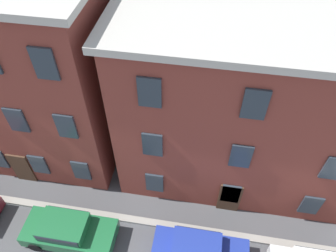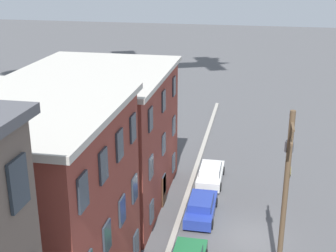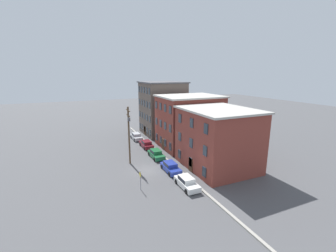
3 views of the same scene
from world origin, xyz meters
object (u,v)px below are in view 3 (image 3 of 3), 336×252
Objects in this scene: car_blue at (171,167)px; car_maroon at (146,144)px; car_green at (156,154)px; utility_pole at (129,132)px; car_silver at (136,136)px; caution_sign at (140,178)px; car_white at (187,182)px.

car_maroon is at bearing 179.09° from car_blue.
utility_pole reaches higher than car_green.
car_green is 1.00× the size of car_blue.
car_silver is at bearing -179.69° from car_blue.
car_silver is 6.39m from car_maroon.
car_silver and car_maroon have the same top height.
car_silver is at bearing 160.00° from utility_pole.
car_white is at bearing 73.22° from caution_sign.
car_green is 1.69× the size of caution_sign.
utility_pole is (0.76, -4.92, 4.62)m from car_green.
car_silver is 12.48m from car_green.
utility_pole is (-9.10, 0.93, 3.64)m from caution_sign.
car_blue is 5.33m from car_white.
car_silver and car_blue have the same top height.
car_silver is 1.00× the size of car_white.
caution_sign is 0.27× the size of utility_pole.
car_green is (12.48, 0.10, 0.00)m from car_silver.
caution_sign reaches higher than car_silver.
car_green and car_blue have the same top height.
caution_sign is (15.95, -6.05, 0.98)m from car_maroon.
car_silver is at bearing -177.34° from car_maroon.
car_green is 11.51m from caution_sign.
car_white is 12.75m from utility_pole.
car_maroon is 17.70m from car_white.
car_silver is 1.00× the size of car_green.
car_green and car_white have the same top height.
car_blue is 0.46× the size of utility_pole.
caution_sign is (9.86, -5.85, 0.98)m from car_green.
car_green is 0.46× the size of utility_pole.
car_green is at bearing 179.71° from car_white.
caution_sign reaches higher than car_maroon.
caution_sign is at bearing -30.68° from car_green.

